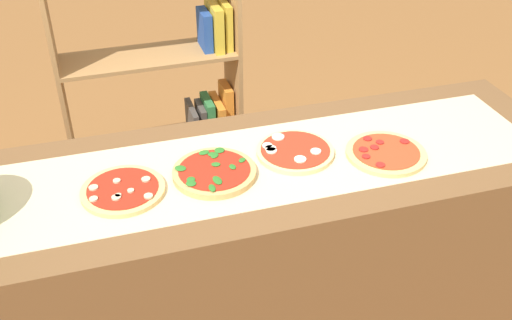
# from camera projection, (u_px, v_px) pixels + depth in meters

# --- Properties ---
(counter) EXTENTS (2.28, 0.70, 0.93)m
(counter) POSITION_uv_depth(u_px,v_px,m) (256.00, 265.00, 2.26)
(counter) COLOR brown
(counter) RESTS_ON ground_plane
(parchment_paper) EXTENTS (2.01, 0.47, 0.00)m
(parchment_paper) POSITION_uv_depth(u_px,v_px,m) (256.00, 165.00, 2.00)
(parchment_paper) COLOR beige
(parchment_paper) RESTS_ON counter
(pizza_mushroom_0) EXTENTS (0.27, 0.27, 0.02)m
(pizza_mushroom_0) POSITION_uv_depth(u_px,v_px,m) (123.00, 190.00, 1.87)
(pizza_mushroom_0) COLOR #DBB26B
(pizza_mushroom_0) RESTS_ON parchment_paper
(pizza_spinach_1) EXTENTS (0.28, 0.28, 0.03)m
(pizza_spinach_1) POSITION_uv_depth(u_px,v_px,m) (214.00, 172.00, 1.94)
(pizza_spinach_1) COLOR tan
(pizza_spinach_1) RESTS_ON parchment_paper
(pizza_mozzarella_2) EXTENTS (0.27, 0.27, 0.02)m
(pizza_mozzarella_2) POSITION_uv_depth(u_px,v_px,m) (295.00, 151.00, 2.05)
(pizza_mozzarella_2) COLOR #E5C17F
(pizza_mozzarella_2) RESTS_ON parchment_paper
(pizza_pepperoni_3) EXTENTS (0.28, 0.28, 0.02)m
(pizza_pepperoni_3) POSITION_uv_depth(u_px,v_px,m) (386.00, 153.00, 2.05)
(pizza_pepperoni_3) COLOR #DBB26B
(pizza_pepperoni_3) RESTS_ON parchment_paper
(bookshelf) EXTENTS (0.84, 0.30, 1.42)m
(bookshelf) POSITION_uv_depth(u_px,v_px,m) (175.00, 110.00, 2.92)
(bookshelf) COLOR #A87A47
(bookshelf) RESTS_ON ground_plane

